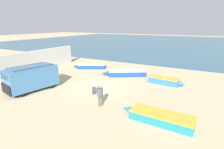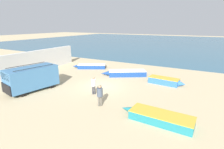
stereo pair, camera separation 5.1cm
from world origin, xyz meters
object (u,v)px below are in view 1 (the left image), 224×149
at_px(fishing_rowboat_2, 165,81).
at_px(fisherman_0, 94,84).
at_px(parked_van, 32,78).
at_px(fishing_rowboat_3, 91,66).
at_px(fisherman_1, 100,94).
at_px(fishing_rowboat_0, 126,73).
at_px(fishing_rowboat_1, 159,117).

distance_m(fishing_rowboat_2, fisherman_0, 8.01).
bearing_deg(parked_van, fishing_rowboat_3, -167.37).
bearing_deg(fishing_rowboat_2, fisherman_1, -107.97).
xyz_separation_m(fishing_rowboat_3, fisherman_0, (6.13, -8.16, 0.72)).
xyz_separation_m(fishing_rowboat_0, fisherman_0, (-0.03, -7.06, 0.68)).
bearing_deg(fishing_rowboat_1, fisherman_0, -13.39).
relative_size(fishing_rowboat_1, fishing_rowboat_2, 1.29).
xyz_separation_m(parked_van, fishing_rowboat_2, (11.04, 8.07, -0.91)).
xyz_separation_m(parked_van, fisherman_1, (7.73, 0.16, -0.22)).
xyz_separation_m(fishing_rowboat_2, fisherman_1, (-3.31, -7.91, 0.70)).
height_order(parked_van, fisherman_0, parked_van).
height_order(fishing_rowboat_1, fishing_rowboat_2, fishing_rowboat_2).
distance_m(fishing_rowboat_0, fishing_rowboat_3, 6.26).
height_order(parked_van, fisherman_1, parked_van).
bearing_deg(fishing_rowboat_3, fishing_rowboat_2, 141.90).
distance_m(fishing_rowboat_0, fishing_rowboat_2, 5.19).
height_order(fisherman_0, fisherman_1, fisherman_1).
distance_m(fishing_rowboat_1, fisherman_1, 4.69).
height_order(parked_van, fishing_rowboat_3, parked_van).
bearing_deg(fishing_rowboat_2, fishing_rowboat_0, 174.29).
distance_m(parked_van, fishing_rowboat_3, 10.16).
bearing_deg(fishing_rowboat_0, fisherman_1, 70.16).
bearing_deg(fishing_rowboat_2, parked_van, -139.09).
xyz_separation_m(fishing_rowboat_1, fishing_rowboat_3, (-12.59, 10.00, -0.02)).
distance_m(parked_van, fishing_rowboat_1, 12.39).
height_order(parked_van, fishing_rowboat_2, parked_van).
relative_size(fishing_rowboat_1, fisherman_1, 2.90).
bearing_deg(parked_van, fishing_rowboat_2, 137.49).
bearing_deg(fisherman_0, fisherman_1, 11.07).
bearing_deg(fisherman_0, fishing_rowboat_1, 39.63).
height_order(fishing_rowboat_0, fishing_rowboat_3, fishing_rowboat_0).
xyz_separation_m(fishing_rowboat_0, fishing_rowboat_1, (6.43, -8.89, -0.03)).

